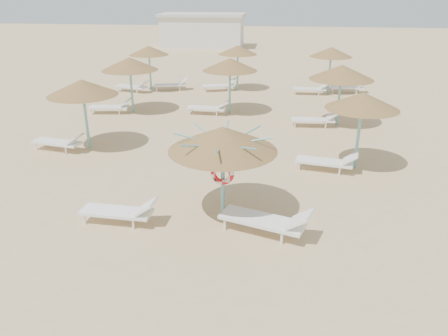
# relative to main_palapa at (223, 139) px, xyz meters

# --- Properties ---
(ground) EXTENTS (120.00, 120.00, 0.00)m
(ground) POSITION_rel_main_palapa_xyz_m (-0.45, -0.25, -2.23)
(ground) COLOR tan
(ground) RESTS_ON ground
(main_palapa) EXTENTS (2.86, 2.86, 2.56)m
(main_palapa) POSITION_rel_main_palapa_xyz_m (0.00, 0.00, 0.00)
(main_palapa) COLOR #67B1B2
(main_palapa) RESTS_ON ground
(lounger_main_a) EXTENTS (2.08, 0.72, 0.75)m
(lounger_main_a) POSITION_rel_main_palapa_xyz_m (-2.63, -0.75, -1.87)
(lounger_main_a) COLOR white
(lounger_main_a) RESTS_ON ground
(lounger_main_b) EXTENTS (2.45, 1.41, 0.85)m
(lounger_main_b) POSITION_rel_main_palapa_xyz_m (1.26, -0.85, -1.82)
(lounger_main_b) COLOR white
(lounger_main_b) RESTS_ON ground
(palapa_field) EXTENTS (14.76, 13.97, 2.71)m
(palapa_field) POSITION_rel_main_palapa_xyz_m (-0.94, 10.07, 0.07)
(palapa_field) COLOR #67B1B2
(palapa_field) RESTS_ON ground
(service_hut) EXTENTS (8.40, 4.40, 3.25)m
(service_hut) POSITION_rel_main_palapa_xyz_m (-6.45, 34.75, -0.58)
(service_hut) COLOR silver
(service_hut) RESTS_ON ground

